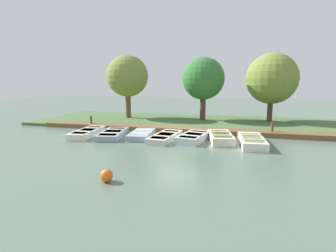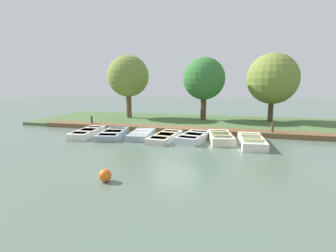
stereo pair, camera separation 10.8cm
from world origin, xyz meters
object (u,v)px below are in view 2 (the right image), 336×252
rowboat_4 (193,137)px  park_tree_center (273,79)px  rowboat_6 (252,141)px  buoy (105,175)px  mooring_post_far (272,129)px  park_tree_left (204,79)px  mooring_post_near (92,121)px  park_tree_far_left (128,76)px  rowboat_0 (88,132)px  rowboat_3 (165,137)px  rowboat_2 (142,134)px  rowboat_5 (221,137)px  rowboat_1 (113,134)px

rowboat_4 → park_tree_center: bearing=158.5°
rowboat_6 → buoy: rowboat_6 is taller
mooring_post_far → park_tree_left: bearing=-134.2°
mooring_post_far → park_tree_left: 7.09m
mooring_post_near → park_tree_far_left: 5.34m
rowboat_0 → rowboat_3: 4.70m
rowboat_2 → mooring_post_far: bearing=99.6°
rowboat_4 → buoy: 6.72m
rowboat_3 → park_tree_center: bearing=145.4°
rowboat_5 → park_tree_center: 8.46m
rowboat_3 → mooring_post_near: size_ratio=3.74×
rowboat_1 → rowboat_0: bearing=-94.4°
rowboat_2 → mooring_post_far: mooring_post_far is taller
rowboat_5 → park_tree_left: park_tree_left is taller
rowboat_1 → mooring_post_near: 3.74m
rowboat_4 → rowboat_5: bearing=111.1°
park_tree_left → buoy: bearing=-5.4°
rowboat_5 → mooring_post_far: mooring_post_far is taller
rowboat_1 → rowboat_6: size_ratio=1.05×
rowboat_0 → rowboat_6: (-0.09, 9.22, 0.02)m
rowboat_4 → buoy: (6.51, -1.67, 0.01)m
rowboat_0 → rowboat_2: size_ratio=1.14×
rowboat_2 → rowboat_6: bearing=79.7°
rowboat_2 → mooring_post_far: (-2.18, 7.22, 0.26)m
rowboat_1 → mooring_post_far: mooring_post_far is taller
rowboat_4 → buoy: buoy is taller
rowboat_3 → mooring_post_far: 6.25m
rowboat_2 → mooring_post_near: (-2.18, -4.53, 0.26)m
rowboat_3 → park_tree_left: park_tree_left is taller
rowboat_0 → mooring_post_far: size_ratio=3.72×
park_tree_left → rowboat_5: bearing=15.7°
rowboat_5 → park_tree_far_left: size_ratio=0.54×
rowboat_3 → rowboat_4: size_ratio=1.14×
rowboat_0 → rowboat_1: bearing=90.3°
park_tree_left → park_tree_center: 5.05m
park_tree_far_left → mooring_post_near: bearing=-13.1°
rowboat_5 → park_tree_center: size_ratio=0.54×
rowboat_1 → park_tree_left: size_ratio=0.64×
rowboat_5 → rowboat_6: bearing=62.2°
buoy → park_tree_center: 15.64m
mooring_post_far → rowboat_4: bearing=-61.0°
rowboat_4 → rowboat_6: (0.18, 2.98, 0.01)m
mooring_post_near → park_tree_center: bearing=112.9°
rowboat_0 → park_tree_far_left: (-6.79, -0.33, 3.40)m
park_tree_far_left → rowboat_1: bearing=15.8°
rowboat_3 → mooring_post_near: bearing=-107.3°
rowboat_4 → park_tree_far_left: 9.86m
park_tree_far_left → park_tree_left: (-0.31, 6.16, -0.22)m
rowboat_5 → park_tree_far_left: 10.69m
buoy → park_tree_far_left: size_ratio=0.08×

